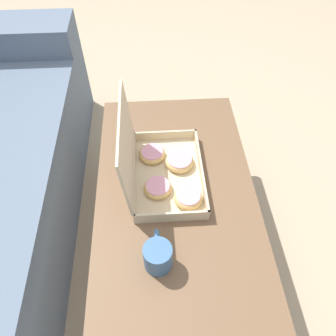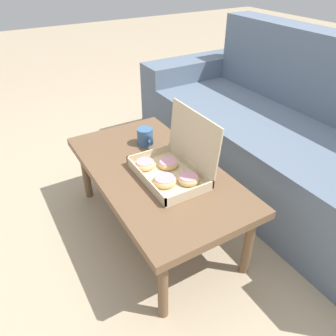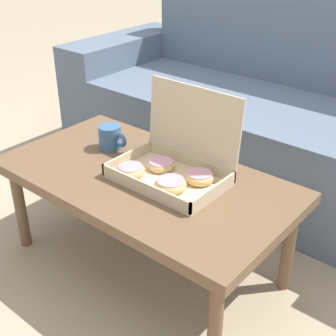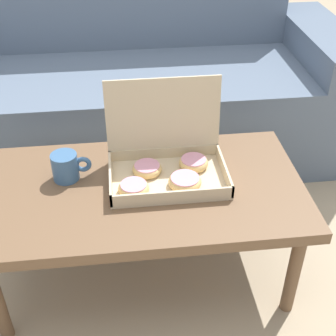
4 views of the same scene
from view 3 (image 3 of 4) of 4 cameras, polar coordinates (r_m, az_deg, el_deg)
The scene contains 5 objects.
ground_plane at distance 1.93m, azimuth -0.67°, elevation -10.13°, with size 12.00×12.00×0.00m, color tan.
couch at distance 2.34m, azimuth 12.01°, elevation 5.68°, with size 2.08×0.80×0.92m.
coffee_table at distance 1.66m, azimuth -2.86°, elevation -2.11°, with size 1.06×0.57×0.40m.
pastry_box at distance 1.60m, azimuth 0.49°, elevation 0.46°, with size 0.38×0.28×0.30m.
coffee_mug at distance 1.82m, azimuth -7.01°, elevation 3.72°, with size 0.13×0.09×0.09m.
Camera 3 is at (0.97, -1.14, 1.21)m, focal length 50.00 mm.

